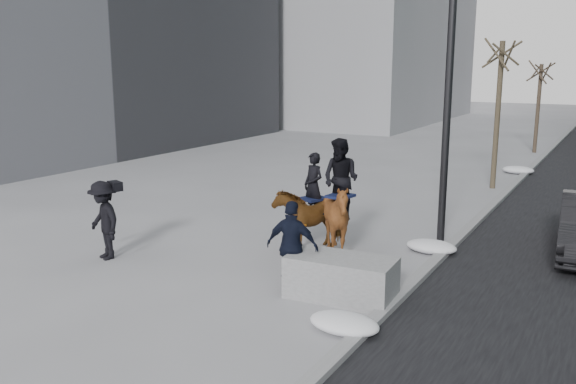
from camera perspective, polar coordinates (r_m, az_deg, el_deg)
The scene contains 11 objects.
ground at distance 12.76m, azimuth -2.68°, elevation -7.58°, with size 120.00×120.00×0.00m, color gray.
curb at distance 20.88m, azimuth 19.43°, elevation -0.34°, with size 0.25×90.00×0.12m, color gray.
planter at distance 11.38m, azimuth 4.99°, elevation -7.99°, with size 1.97×0.98×0.79m, color gray.
tree_near at distance 22.01m, azimuth 19.06°, elevation 7.44°, with size 1.20×1.20×5.54m, color #362B20, non-canonical shape.
tree_far at distance 31.79m, azimuth 22.38°, elevation 7.63°, with size 1.20×1.20×4.69m, color #362B20, non-canonical shape.
mounted_left at distance 14.26m, azimuth 2.14°, elevation -1.97°, with size 1.39×1.90×2.24m.
mounted_right at distance 13.59m, azimuth 4.70°, elevation -1.70°, with size 1.62×1.77×2.65m.
feeder at distance 11.54m, azimuth 0.41°, elevation -5.12°, with size 1.08×0.93×1.75m.
camera_crew at distance 14.02m, azimuth -16.85°, elevation -2.51°, with size 1.29×1.03×1.75m.
lamppost at distance 14.89m, azimuth 15.05°, elevation 14.37°, with size 0.25×0.80×9.09m.
snow_piles at distance 16.63m, azimuth 15.62°, elevation -2.82°, with size 1.20×17.28×0.30m.
Camera 1 is at (6.43, -10.16, 4.27)m, focal length 38.00 mm.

